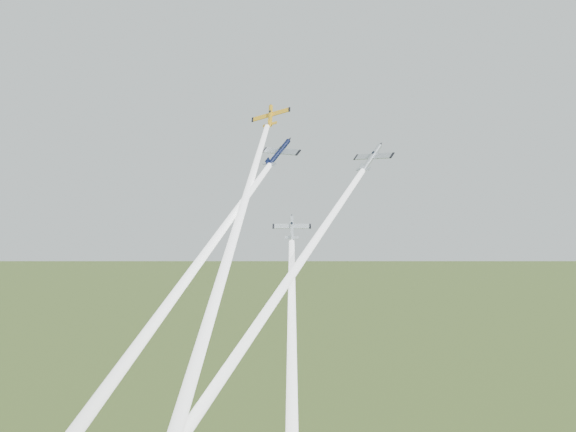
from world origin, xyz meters
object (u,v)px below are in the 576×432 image
object	(u,v)px
plane_silver_right	(372,158)
plane_silver_low	(292,228)
plane_navy	(279,153)
plane_yellow	(270,116)

from	to	relation	value
plane_silver_right	plane_silver_low	size ratio (longest dim) A/B	1.26
plane_navy	plane_silver_low	size ratio (longest dim) A/B	1.29
plane_silver_low	plane_silver_right	bearing A→B (deg)	10.95
plane_navy	plane_silver_right	bearing A→B (deg)	27.40
plane_silver_right	plane_silver_low	distance (m)	18.45
plane_yellow	plane_silver_right	xyz separation A→B (m)	(21.58, -5.01, -8.64)
plane_navy	plane_silver_low	bearing A→B (deg)	-29.74
plane_yellow	plane_silver_low	xyz separation A→B (m)	(9.96, -12.92, -20.60)
plane_navy	plane_silver_right	world-z (taller)	plane_navy
plane_silver_low	plane_navy	bearing A→B (deg)	109.63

